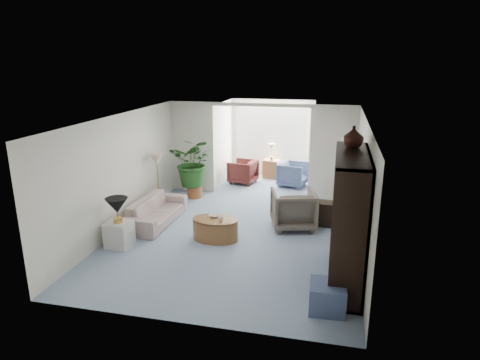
% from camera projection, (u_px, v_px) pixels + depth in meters
% --- Properties ---
extents(floor, '(6.00, 6.00, 0.00)m').
position_uv_depth(floor, '(234.00, 238.00, 8.78)').
color(floor, '#889BB4').
rests_on(floor, ground).
extents(sunroom_floor, '(2.60, 2.60, 0.00)m').
position_uv_depth(sunroom_floor, '(266.00, 184.00, 12.62)').
color(sunroom_floor, '#889BB4').
rests_on(sunroom_floor, ground).
extents(back_pier_left, '(1.20, 0.12, 2.50)m').
position_uv_depth(back_pier_left, '(193.00, 147.00, 11.65)').
color(back_pier_left, silver).
rests_on(back_pier_left, ground).
extents(back_pier_right, '(1.20, 0.12, 2.50)m').
position_uv_depth(back_pier_right, '(333.00, 154.00, 10.84)').
color(back_pier_right, silver).
rests_on(back_pier_right, ground).
extents(back_header, '(2.60, 0.12, 0.10)m').
position_uv_depth(back_header, '(261.00, 105.00, 10.91)').
color(back_header, silver).
rests_on(back_header, back_pier_left).
extents(window_pane, '(2.20, 0.02, 1.50)m').
position_uv_depth(window_pane, '(273.00, 131.00, 13.24)').
color(window_pane, white).
extents(window_blinds, '(2.20, 0.02, 1.50)m').
position_uv_depth(window_blinds, '(272.00, 132.00, 13.21)').
color(window_blinds, white).
extents(framed_picture, '(0.04, 0.50, 0.40)m').
position_uv_depth(framed_picture, '(363.00, 167.00, 7.69)').
color(framed_picture, beige).
extents(sofa, '(0.81, 1.97, 0.57)m').
position_uv_depth(sofa, '(156.00, 211.00, 9.57)').
color(sofa, beige).
rests_on(sofa, ground).
extents(end_table, '(0.47, 0.47, 0.51)m').
position_uv_depth(end_table, '(119.00, 234.00, 8.35)').
color(end_table, silver).
rests_on(end_table, ground).
extents(table_lamp, '(0.44, 0.44, 0.30)m').
position_uv_depth(table_lamp, '(117.00, 205.00, 8.19)').
color(table_lamp, black).
rests_on(table_lamp, end_table).
extents(floor_lamp, '(0.36, 0.36, 0.28)m').
position_uv_depth(floor_lamp, '(157.00, 159.00, 10.27)').
color(floor_lamp, beige).
rests_on(floor_lamp, ground).
extents(coffee_table, '(1.18, 1.18, 0.45)m').
position_uv_depth(coffee_table, '(215.00, 229.00, 8.68)').
color(coffee_table, olive).
rests_on(coffee_table, ground).
extents(coffee_bowl, '(0.26, 0.26, 0.05)m').
position_uv_depth(coffee_bowl, '(214.00, 216.00, 8.72)').
color(coffee_bowl, silver).
rests_on(coffee_bowl, coffee_table).
extents(coffee_cup, '(0.12, 0.12, 0.09)m').
position_uv_depth(coffee_cup, '(221.00, 219.00, 8.48)').
color(coffee_cup, beige).
rests_on(coffee_cup, coffee_table).
extents(wingback_chair, '(1.14, 1.15, 0.86)m').
position_uv_depth(wingback_chair, '(293.00, 209.00, 9.25)').
color(wingback_chair, '#675D51').
rests_on(wingback_chair, ground).
extents(side_table_dark, '(0.48, 0.39, 0.54)m').
position_uv_depth(side_table_dark, '(326.00, 214.00, 9.42)').
color(side_table_dark, black).
rests_on(side_table_dark, ground).
extents(entertainment_cabinet, '(0.53, 1.97, 2.19)m').
position_uv_depth(entertainment_cabinet, '(348.00, 220.00, 6.81)').
color(entertainment_cabinet, black).
rests_on(entertainment_cabinet, ground).
extents(cabinet_urn, '(0.34, 0.34, 0.36)m').
position_uv_depth(cabinet_urn, '(353.00, 137.00, 6.92)').
color(cabinet_urn, black).
rests_on(cabinet_urn, entertainment_cabinet).
extents(ottoman, '(0.55, 0.55, 0.42)m').
position_uv_depth(ottoman, '(327.00, 297.00, 6.24)').
color(ottoman, slate).
rests_on(ottoman, ground).
extents(plant_pot, '(0.40, 0.40, 0.32)m').
position_uv_depth(plant_pot, '(195.00, 191.00, 11.36)').
color(plant_pot, brown).
rests_on(plant_pot, ground).
extents(house_plant, '(1.18, 1.03, 1.31)m').
position_uv_depth(house_plant, '(194.00, 162.00, 11.13)').
color(house_plant, '#21501B').
rests_on(house_plant, plant_pot).
extents(sunroom_chair_blue, '(0.92, 0.90, 0.71)m').
position_uv_depth(sunroom_chair_blue, '(293.00, 174.00, 12.29)').
color(sunroom_chair_blue, slate).
rests_on(sunroom_chair_blue, ground).
extents(sunroom_chair_maroon, '(0.90, 0.88, 0.70)m').
position_uv_depth(sunroom_chair_maroon, '(243.00, 172.00, 12.61)').
color(sunroom_chair_maroon, '#58241E').
rests_on(sunroom_chair_maroon, ground).
extents(sunroom_table, '(0.53, 0.45, 0.58)m').
position_uv_depth(sunroom_table, '(271.00, 169.00, 13.17)').
color(sunroom_table, olive).
rests_on(sunroom_table, ground).
extents(shelf_clutter, '(0.30, 1.15, 1.06)m').
position_uv_depth(shelf_clutter, '(345.00, 223.00, 6.70)').
color(shelf_clutter, '#2A2825').
rests_on(shelf_clutter, entertainment_cabinet).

